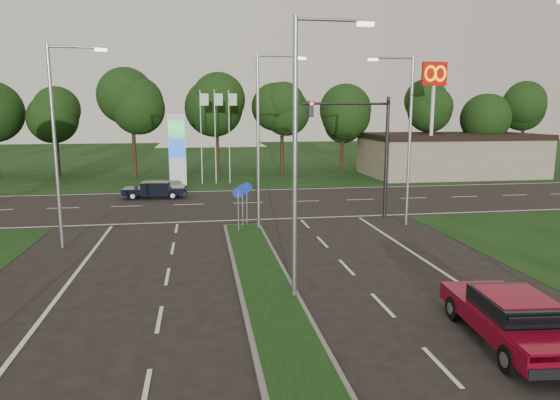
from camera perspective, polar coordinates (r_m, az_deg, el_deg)
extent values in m
cube|color=black|center=(64.80, -7.23, 4.48)|extent=(160.00, 50.00, 0.02)
cube|color=black|center=(34.10, -5.37, -0.40)|extent=(160.00, 12.00, 0.02)
cube|color=slate|center=(14.93, 0.00, -13.95)|extent=(2.00, 26.00, 0.12)
cube|color=gray|center=(51.66, 18.83, 4.88)|extent=(16.00, 9.00, 4.00)
cylinder|color=gray|center=(15.84, 1.71, 4.12)|extent=(0.16, 0.16, 9.00)
cylinder|color=gray|center=(16.24, 5.85, 19.80)|extent=(2.20, 0.10, 0.10)
cube|color=#FFF2CC|center=(16.53, 9.74, 19.19)|extent=(0.50, 0.22, 0.12)
cylinder|color=gray|center=(25.70, -2.52, 6.36)|extent=(0.16, 0.16, 9.00)
cylinder|color=gray|center=(25.95, -0.09, 16.14)|extent=(2.20, 0.10, 0.10)
cube|color=#FFF2CC|center=(26.13, 2.39, 15.87)|extent=(0.50, 0.22, 0.12)
cylinder|color=gray|center=(24.36, -24.31, 5.30)|extent=(0.16, 0.16, 9.00)
cylinder|color=gray|center=(24.21, -22.47, 15.85)|extent=(2.20, 0.10, 0.10)
cube|color=#FFF2CC|center=(23.98, -19.80, 15.84)|extent=(0.50, 0.22, 0.12)
cylinder|color=gray|center=(27.86, 14.58, 6.34)|extent=(0.16, 0.16, 9.00)
cylinder|color=gray|center=(27.53, 12.82, 15.54)|extent=(2.20, 0.10, 0.10)
cube|color=#FFF2CC|center=(27.14, 10.57, 15.49)|extent=(0.50, 0.22, 0.12)
cylinder|color=black|center=(29.59, 12.06, 4.69)|extent=(0.20, 0.20, 7.00)
cylinder|color=black|center=(28.67, 7.53, 10.86)|extent=(5.00, 0.14, 0.14)
cube|color=black|center=(28.16, 3.55, 10.33)|extent=(0.28, 0.28, 0.90)
sphere|color=#FF190C|center=(27.99, 3.64, 10.95)|extent=(0.20, 0.20, 0.20)
cylinder|color=gray|center=(25.54, -4.78, -1.38)|extent=(0.06, 0.06, 2.20)
cylinder|color=#0C26A5|center=(25.36, -4.82, 0.83)|extent=(0.56, 0.04, 0.56)
cylinder|color=gray|center=(26.54, -4.31, -0.94)|extent=(0.06, 0.06, 2.20)
cylinder|color=#0C26A5|center=(26.37, -4.34, 1.19)|extent=(0.56, 0.04, 0.56)
cylinder|color=gray|center=(27.25, -3.81, -0.65)|extent=(0.06, 0.06, 2.20)
cylinder|color=#0C26A5|center=(27.09, -3.83, 1.43)|extent=(0.56, 0.04, 0.56)
cube|color=silver|center=(42.63, -11.66, 5.58)|extent=(1.40, 0.30, 6.00)
cube|color=#0CA53F|center=(42.35, -11.75, 7.99)|extent=(1.30, 0.08, 1.20)
cube|color=#0C3FBF|center=(42.43, -11.68, 5.83)|extent=(1.30, 0.08, 1.60)
cylinder|color=silver|center=(43.52, -9.00, 7.07)|extent=(0.08, 0.08, 8.00)
cube|color=#B2D8B2|center=(43.49, -8.65, 11.29)|extent=(0.70, 0.02, 1.00)
cylinder|color=silver|center=(43.55, -7.41, 7.11)|extent=(0.08, 0.08, 8.00)
cube|color=#B2D8B2|center=(43.52, -7.04, 11.33)|extent=(0.70, 0.02, 1.00)
cylinder|color=silver|center=(43.60, -5.82, 7.14)|extent=(0.08, 0.08, 8.00)
cube|color=#B2D8B2|center=(43.58, -5.43, 11.36)|extent=(0.70, 0.02, 1.00)
cylinder|color=silver|center=(46.13, 16.94, 8.16)|extent=(0.30, 0.30, 10.00)
cube|color=#BF0C07|center=(46.24, 17.22, 13.62)|extent=(2.20, 0.35, 2.00)
torus|color=#FFC600|center=(45.84, 16.83, 13.67)|extent=(1.06, 0.16, 1.06)
torus|color=#FFC600|center=(46.24, 17.86, 13.58)|extent=(1.06, 0.16, 1.06)
cylinder|color=black|center=(49.67, -6.66, 5.39)|extent=(0.36, 0.36, 4.40)
sphere|color=black|center=(49.52, -6.77, 10.35)|extent=(6.00, 6.00, 6.00)
sphere|color=black|center=(49.35, -6.43, 11.52)|extent=(4.80, 4.80, 4.80)
cube|color=maroon|center=(15.09, 25.00, -12.37)|extent=(2.47, 5.11, 0.51)
cube|color=black|center=(14.84, 25.33, -10.77)|extent=(1.91, 2.32, 0.47)
cube|color=maroon|center=(14.76, 25.39, -9.91)|extent=(1.77, 1.92, 0.04)
cylinder|color=black|center=(16.10, 19.22, -11.59)|extent=(0.29, 0.71, 0.70)
cylinder|color=black|center=(16.90, 25.14, -10.96)|extent=(0.29, 0.71, 0.70)
cylinder|color=black|center=(13.51, 24.65, -16.25)|extent=(0.29, 0.71, 0.70)
cube|color=black|center=(37.12, -14.14, 1.04)|extent=(4.46, 2.09, 0.44)
cube|color=black|center=(37.04, -14.04, 1.69)|extent=(2.02, 1.65, 0.41)
cube|color=black|center=(37.01, -14.05, 2.01)|extent=(1.66, 1.53, 0.04)
cylinder|color=black|center=(36.62, -16.47, 0.44)|extent=(0.62, 0.24, 0.61)
cylinder|color=black|center=(38.18, -15.99, 0.84)|extent=(0.62, 0.24, 0.61)
cylinder|color=black|center=(36.16, -12.15, 0.51)|extent=(0.62, 0.24, 0.61)
cylinder|color=black|center=(37.75, -11.85, 0.91)|extent=(0.62, 0.24, 0.61)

